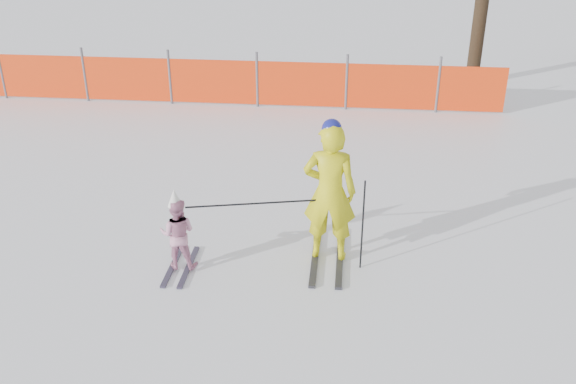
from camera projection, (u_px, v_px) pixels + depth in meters
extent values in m
plane|color=white|center=(284.00, 276.00, 8.49)|extent=(120.00, 120.00, 0.00)
cube|color=black|center=(315.00, 256.00, 8.90)|extent=(0.09, 1.52, 0.04)
cube|color=black|center=(340.00, 257.00, 8.87)|extent=(0.09, 1.52, 0.04)
imported|color=yellow|center=(330.00, 192.00, 8.44)|extent=(0.73, 0.50, 1.95)
sphere|color=navy|center=(332.00, 129.00, 8.04)|extent=(0.26, 0.26, 0.26)
cube|color=black|center=(173.00, 266.00, 8.68)|extent=(0.09, 1.01, 0.03)
cube|color=black|center=(189.00, 267.00, 8.66)|extent=(0.09, 1.01, 0.03)
imported|color=pink|center=(178.00, 234.00, 8.44)|extent=(0.49, 0.39, 1.00)
cone|color=white|center=(174.00, 198.00, 8.20)|extent=(0.19, 0.19, 0.24)
cylinder|color=black|center=(363.00, 226.00, 8.39)|extent=(0.02, 0.02, 1.30)
cylinder|color=black|center=(253.00, 204.00, 8.38)|extent=(1.73, 0.41, 0.02)
cylinder|color=#595960|center=(2.00, 72.00, 14.89)|extent=(0.06, 0.06, 1.25)
cylinder|color=#595960|center=(85.00, 75.00, 14.71)|extent=(0.06, 0.06, 1.25)
cylinder|color=#595960|center=(170.00, 77.00, 14.54)|extent=(0.06, 0.06, 1.25)
cylinder|color=#595960|center=(257.00, 80.00, 14.36)|extent=(0.06, 0.06, 1.25)
cylinder|color=#595960|center=(347.00, 82.00, 14.18)|extent=(0.06, 0.06, 1.25)
cylinder|color=#595960|center=(438.00, 85.00, 14.00)|extent=(0.06, 0.06, 1.25)
cube|color=#FA3B0D|center=(159.00, 80.00, 14.59)|extent=(15.46, 0.03, 1.00)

